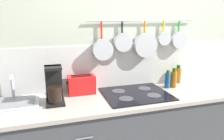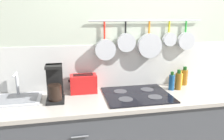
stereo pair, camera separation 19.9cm
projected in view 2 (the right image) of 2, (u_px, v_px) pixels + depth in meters
name	position (u px, v px, depth m)	size (l,w,h in m)	color
wall_back	(149.00, 52.00, 2.39)	(7.20, 0.16, 2.60)	#B2BCA8
cabinet_base	(157.00, 137.00, 2.26)	(3.22, 0.59, 0.87)	#3F4247
countertop	(160.00, 96.00, 2.15)	(3.26, 0.61, 0.03)	#A59E93
sink_basin	(16.00, 98.00, 2.01)	(0.45, 0.33, 0.24)	#B7BABF
coffee_maker	(55.00, 86.00, 1.97)	(0.16, 0.20, 0.33)	black
toaster	(83.00, 84.00, 2.19)	(0.28, 0.15, 0.19)	red
cooktop	(137.00, 95.00, 2.13)	(0.63, 0.54, 0.01)	black
bottle_sesame_oil	(172.00, 82.00, 2.27)	(0.06, 0.06, 0.19)	navy
bottle_olive_oil	(178.00, 81.00, 2.28)	(0.07, 0.07, 0.21)	#8C5919
bottle_vinegar	(180.00, 79.00, 2.38)	(0.05, 0.05, 0.18)	yellow
bottle_hot_sauce	(184.00, 77.00, 2.43)	(0.07, 0.07, 0.21)	#8C5919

